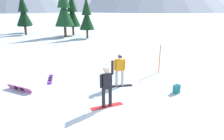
{
  "coord_description": "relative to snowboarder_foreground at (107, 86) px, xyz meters",
  "views": [
    {
      "loc": [
        -0.64,
        -6.9,
        4.17
      ],
      "look_at": [
        0.31,
        3.15,
        1.0
      ],
      "focal_mm": 31.99,
      "sensor_mm": 36.0,
      "label": 1
    }
  ],
  "objects": [
    {
      "name": "pine_tree_leaning",
      "position": [
        -11.15,
        25.2,
        2.43
      ],
      "size": [
        2.19,
        2.19,
        6.27
      ],
      "color": "#472D19",
      "rests_on": "ground_plane"
    },
    {
      "name": "snowboarder_foreground",
      "position": [
        0.0,
        0.0,
        0.0
      ],
      "size": [
        1.48,
        0.73,
        2.06
      ],
      "color": "red",
      "rests_on": "ground_plane"
    },
    {
      "name": "pine_tree_young",
      "position": [
        -12.01,
        28.04,
        2.35
      ],
      "size": [
        2.54,
        2.54,
        6.11
      ],
      "color": "#472D19",
      "rests_on": "ground_plane"
    },
    {
      "name": "snowboarder_midground",
      "position": [
        0.85,
        2.31,
        -0.01
      ],
      "size": [
        1.46,
        0.39,
        1.81
      ],
      "color": "black",
      "rests_on": "ground_plane"
    },
    {
      "name": "pine_tree_slender",
      "position": [
        -4.56,
        22.13,
        2.98
      ],
      "size": [
        2.74,
        2.74,
        7.27
      ],
      "color": "#472D19",
      "rests_on": "ground_plane"
    },
    {
      "name": "pine_tree_twin",
      "position": [
        -1.33,
        20.55,
        2.06
      ],
      "size": [
        2.07,
        2.07,
        5.58
      ],
      "color": "#472D19",
      "rests_on": "ground_plane"
    },
    {
      "name": "pine_tree_tall",
      "position": [
        -3.59,
        24.04,
        2.42
      ],
      "size": [
        2.4,
        2.4,
        6.24
      ],
      "color": "#472D19",
      "rests_on": "ground_plane"
    },
    {
      "name": "trail_marker_pole",
      "position": [
        3.78,
        4.45,
        -0.04
      ],
      "size": [
        0.06,
        0.06,
        1.89
      ],
      "primitive_type": "cylinder",
      "color": "orange",
      "rests_on": "ground_plane"
    },
    {
      "name": "backpack_teal",
      "position": [
        3.63,
        1.14,
        -0.77
      ],
      "size": [
        0.37,
        0.33,
        0.47
      ],
      "color": "#1E7A7F",
      "rests_on": "ground_plane"
    },
    {
      "name": "ground_plane",
      "position": [
        0.12,
        -1.0,
        -0.98
      ],
      "size": [
        800.0,
        800.0,
        0.0
      ],
      "primitive_type": "plane",
      "color": "silver"
    },
    {
      "name": "loose_snowboard_near_right",
      "position": [
        -4.43,
        2.12,
        -0.84
      ],
      "size": [
        1.59,
        1.05,
        0.28
      ],
      "color": "pink",
      "rests_on": "ground_plane"
    },
    {
      "name": "loose_snowboard_near_left",
      "position": [
        -3.18,
        3.75,
        -0.96
      ],
      "size": [
        0.48,
        1.83,
        0.09
      ],
      "color": "#993FD8",
      "rests_on": "ground_plane"
    }
  ]
}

